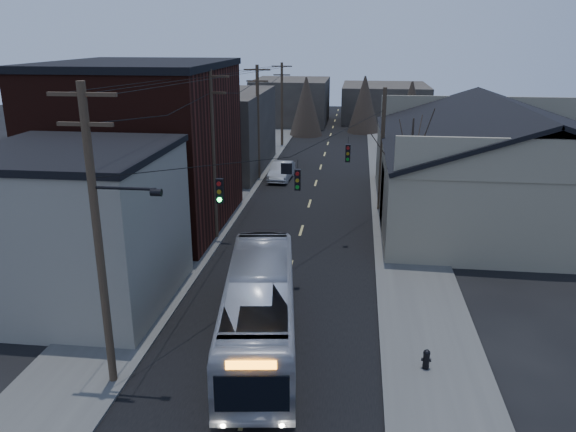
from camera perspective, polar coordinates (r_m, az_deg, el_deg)
name	(u,v)px	position (r m, az deg, el deg)	size (l,w,h in m)	color
road_surface	(314,189)	(45.00, 2.65, 2.72)	(9.00, 110.00, 0.02)	black
sidewalk_left	(234,186)	(45.92, -5.47, 3.04)	(4.00, 110.00, 0.12)	#474744
sidewalk_right	(396,191)	(44.98, 10.94, 2.47)	(4.00, 110.00, 0.12)	#474744
building_clapboard	(77,230)	(26.79, -20.65, -1.33)	(8.00, 8.00, 7.00)	gray
building_brick	(143,149)	(36.50, -14.51, 6.62)	(10.00, 12.00, 10.00)	black
building_left_far	(215,131)	(51.61, -7.44, 8.53)	(9.00, 14.00, 7.00)	#342E29
warehouse	(501,176)	(40.55, 20.79, 3.78)	(16.16, 20.60, 7.73)	gray
building_far_left	(291,101)	(79.34, 0.33, 11.57)	(10.00, 12.00, 6.00)	#342E29
building_far_right	(384,102)	(83.90, 9.77, 11.32)	(12.00, 14.00, 5.00)	#342E29
bare_tree	(410,179)	(34.45, 12.25, 3.74)	(0.40, 0.40, 7.20)	black
utility_lines	(263,140)	(38.60, -2.60, 7.70)	(11.24, 45.28, 10.50)	#382B1E
bus	(259,309)	(22.32, -2.92, -9.44)	(2.61, 11.17, 3.11)	#A0A3AB
parked_car	(282,171)	(47.87, -0.66, 4.59)	(1.59, 4.57, 1.50)	#B2B6BA
fire_hydrant	(426,358)	(21.76, 13.88, -13.87)	(0.36, 0.26, 0.77)	black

